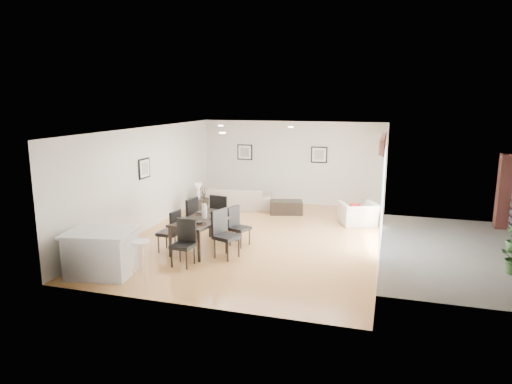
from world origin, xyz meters
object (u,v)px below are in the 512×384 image
(dining_chair_wnear, at_px, (172,229))
(dining_chair_head, at_px, (185,240))
(dining_chair_foot, at_px, (221,213))
(coffee_table, at_px, (286,207))
(dining_chair_enear, at_px, (224,231))
(bar_stool, at_px, (141,247))
(dining_chair_wfar, at_px, (188,217))
(kitchen_island, at_px, (101,253))
(dining_chair_efar, at_px, (237,224))
(side_table, at_px, (199,207))
(sofa, at_px, (235,198))
(dining_table, at_px, (205,221))
(armchair, at_px, (358,214))

(dining_chair_wnear, xyz_separation_m, dining_chair_head, (0.62, -0.64, -0.00))
(dining_chair_foot, bearing_deg, coffee_table, -103.60)
(dining_chair_enear, distance_m, dining_chair_head, 0.91)
(dining_chair_head, bearing_deg, bar_stool, -110.72)
(dining_chair_wnear, relative_size, dining_chair_wfar, 0.90)
(dining_chair_wnear, relative_size, kitchen_island, 0.68)
(dining_chair_efar, relative_size, kitchen_island, 0.65)
(dining_chair_wfar, height_order, side_table, dining_chair_wfar)
(sofa, relative_size, bar_stool, 3.00)
(dining_table, height_order, side_table, dining_table)
(dining_chair_wnear, distance_m, side_table, 3.18)
(armchair, relative_size, dining_table, 0.52)
(dining_chair_efar, bearing_deg, dining_table, 146.30)
(dining_chair_enear, bearing_deg, dining_chair_efar, 20.18)
(sofa, distance_m, dining_chair_foot, 2.90)
(dining_chair_foot, bearing_deg, dining_chair_wfar, 56.11)
(dining_table, xyz_separation_m, kitchen_island, (-1.32, -2.07, -0.20))
(dining_table, height_order, dining_chair_wfar, dining_chair_wfar)
(dining_chair_enear, height_order, bar_stool, dining_chair_enear)
(dining_chair_efar, height_order, kitchen_island, dining_chair_efar)
(dining_chair_wnear, distance_m, dining_chair_wfar, 0.87)
(dining_chair_wnear, distance_m, dining_chair_foot, 1.63)
(kitchen_island, bearing_deg, armchair, 38.68)
(dining_chair_enear, bearing_deg, dining_chair_wnear, 112.56)
(kitchen_island, bearing_deg, dining_table, 47.83)
(sofa, xyz_separation_m, dining_chair_foot, (0.62, -2.82, 0.25))
(kitchen_island, bearing_deg, coffee_table, 58.02)
(armchair, height_order, dining_chair_foot, dining_chair_foot)
(dining_chair_wnear, bearing_deg, dining_chair_wfar, -176.92)
(side_table, height_order, kitchen_island, kitchen_island)
(dining_chair_wnear, xyz_separation_m, side_table, (-0.70, 3.09, -0.26))
(dining_chair_enear, bearing_deg, kitchen_island, 151.50)
(dining_chair_wfar, xyz_separation_m, coffee_table, (1.67, 3.31, -0.40))
(armchair, distance_m, dining_chair_wnear, 5.22)
(dining_chair_foot, bearing_deg, armchair, -140.20)
(coffee_table, xyz_separation_m, bar_stool, (-1.50, -5.80, 0.47))
(dining_chair_wfar, bearing_deg, dining_table, 62.63)
(dining_chair_wfar, xyz_separation_m, dining_chair_foot, (0.59, 0.65, -0.01))
(sofa, distance_m, coffee_table, 1.71)
(dining_chair_head, distance_m, side_table, 3.97)
(sofa, xyz_separation_m, dining_chair_wfar, (0.02, -3.47, 0.26))
(armchair, distance_m, bar_stool, 6.32)
(dining_chair_head, relative_size, dining_chair_foot, 0.91)
(dining_chair_enear, xyz_separation_m, dining_chair_foot, (-0.63, 1.48, 0.00))
(dining_table, bearing_deg, coffee_table, 83.98)
(coffee_table, bearing_deg, armchair, -32.59)
(dining_chair_enear, xyz_separation_m, kitchen_island, (-1.94, -1.67, -0.13))
(dining_chair_enear, bearing_deg, dining_table, 77.42)
(armchair, relative_size, dining_chair_foot, 0.91)
(armchair, relative_size, bar_stool, 1.25)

